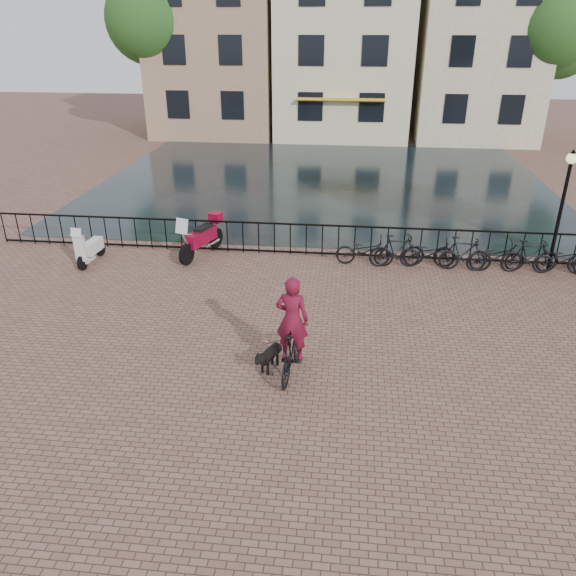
# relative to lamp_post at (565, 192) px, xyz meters

# --- Properties ---
(ground) EXTENTS (100.00, 100.00, 0.00)m
(ground) POSITION_rel_lamp_post_xyz_m (-7.20, -7.60, -2.38)
(ground) COLOR brown
(ground) RESTS_ON ground
(canal_water) EXTENTS (20.00, 20.00, 0.00)m
(canal_water) POSITION_rel_lamp_post_xyz_m (-7.20, 9.70, -2.38)
(canal_water) COLOR black
(canal_water) RESTS_ON ground
(railing) EXTENTS (20.00, 0.05, 1.02)m
(railing) POSITION_rel_lamp_post_xyz_m (-7.20, 0.40, -1.87)
(railing) COLOR black
(railing) RESTS_ON ground
(canal_house_left) EXTENTS (7.50, 9.00, 12.80)m
(canal_house_left) POSITION_rel_lamp_post_xyz_m (-14.70, 22.40, 4.02)
(canal_house_left) COLOR #967157
(canal_house_left) RESTS_ON ground
(canal_house_mid) EXTENTS (8.00, 9.50, 11.80)m
(canal_house_mid) POSITION_rel_lamp_post_xyz_m (-6.70, 22.40, 3.52)
(canal_house_mid) COLOR beige
(canal_house_mid) RESTS_ON ground
(canal_house_right) EXTENTS (7.00, 9.00, 13.30)m
(canal_house_right) POSITION_rel_lamp_post_xyz_m (1.30, 22.40, 4.27)
(canal_house_right) COLOR tan
(canal_house_right) RESTS_ON ground
(tree_far_left) EXTENTS (5.04, 5.04, 9.27)m
(tree_far_left) POSITION_rel_lamp_post_xyz_m (-18.20, 19.40, 4.35)
(tree_far_left) COLOR black
(tree_far_left) RESTS_ON ground
(tree_far_right) EXTENTS (4.76, 4.76, 8.76)m
(tree_far_right) POSITION_rel_lamp_post_xyz_m (4.80, 19.40, 3.97)
(tree_far_right) COLOR black
(tree_far_right) RESTS_ON ground
(lamp_post) EXTENTS (0.30, 0.30, 3.45)m
(lamp_post) POSITION_rel_lamp_post_xyz_m (0.00, 0.00, 0.00)
(lamp_post) COLOR black
(lamp_post) RESTS_ON ground
(cyclist) EXTENTS (0.86, 1.92, 2.56)m
(cyclist) POSITION_rel_lamp_post_xyz_m (-6.94, -6.19, -1.41)
(cyclist) COLOR black
(cyclist) RESTS_ON ground
(dog) EXTENTS (0.60, 0.92, 0.59)m
(dog) POSITION_rel_lamp_post_xyz_m (-7.41, -6.10, -2.08)
(dog) COLOR black
(dog) RESTS_ON ground
(motorcycle) EXTENTS (1.18, 2.15, 1.50)m
(motorcycle) POSITION_rel_lamp_post_xyz_m (-10.43, -0.02, -1.63)
(motorcycle) COLOR maroon
(motorcycle) RESTS_ON ground
(scooter) EXTENTS (0.50, 1.47, 1.34)m
(scooter) POSITION_rel_lamp_post_xyz_m (-13.62, -0.94, -1.71)
(scooter) COLOR silver
(scooter) RESTS_ON ground
(parked_bike_0) EXTENTS (1.75, 0.69, 0.90)m
(parked_bike_0) POSITION_rel_lamp_post_xyz_m (-5.40, -0.20, -1.93)
(parked_bike_0) COLOR black
(parked_bike_0) RESTS_ON ground
(parked_bike_1) EXTENTS (1.72, 0.74, 1.00)m
(parked_bike_1) POSITION_rel_lamp_post_xyz_m (-4.45, -0.20, -1.88)
(parked_bike_1) COLOR black
(parked_bike_1) RESTS_ON ground
(parked_bike_2) EXTENTS (1.75, 0.70, 0.90)m
(parked_bike_2) POSITION_rel_lamp_post_xyz_m (-3.50, -0.20, -1.93)
(parked_bike_2) COLOR black
(parked_bike_2) RESTS_ON ground
(parked_bike_3) EXTENTS (1.72, 0.74, 1.00)m
(parked_bike_3) POSITION_rel_lamp_post_xyz_m (-2.55, -0.20, -1.88)
(parked_bike_3) COLOR black
(parked_bike_3) RESTS_ON ground
(parked_bike_4) EXTENTS (1.78, 0.81, 0.90)m
(parked_bike_4) POSITION_rel_lamp_post_xyz_m (-1.60, -0.20, -1.93)
(parked_bike_4) COLOR black
(parked_bike_4) RESTS_ON ground
(parked_bike_5) EXTENTS (1.70, 0.64, 1.00)m
(parked_bike_5) POSITION_rel_lamp_post_xyz_m (-0.65, -0.20, -1.88)
(parked_bike_5) COLOR black
(parked_bike_5) RESTS_ON ground
(parked_bike_6) EXTENTS (1.74, 0.66, 0.90)m
(parked_bike_6) POSITION_rel_lamp_post_xyz_m (0.30, -0.20, -1.93)
(parked_bike_6) COLOR black
(parked_bike_6) RESTS_ON ground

